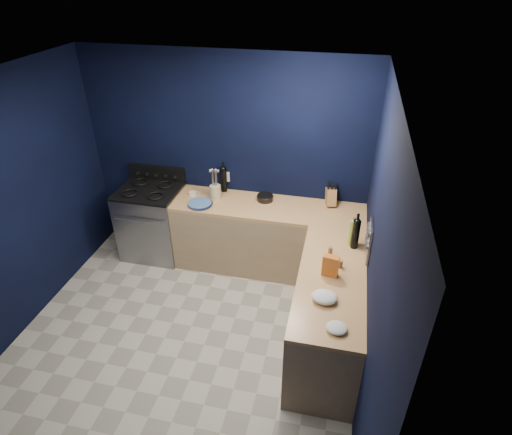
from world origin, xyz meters
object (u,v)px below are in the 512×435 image
(gas_range, at_px, (153,223))
(utensil_crock, at_px, (215,192))
(knife_block, at_px, (331,197))
(crouton_bag, at_px, (330,266))
(plate_stack, at_px, (200,204))

(gas_range, relative_size, utensil_crock, 5.50)
(utensil_crock, height_order, knife_block, knife_block)
(gas_range, xyz_separation_m, knife_block, (2.25, 0.23, 0.54))
(knife_block, height_order, crouton_bag, knife_block)
(utensil_crock, bearing_deg, crouton_bag, -38.68)
(gas_range, xyz_separation_m, crouton_bag, (2.34, -1.11, 0.55))
(gas_range, relative_size, crouton_bag, 4.25)
(utensil_crock, distance_m, crouton_bag, 1.90)
(plate_stack, bearing_deg, utensil_crock, 59.76)
(knife_block, bearing_deg, crouton_bag, -97.97)
(plate_stack, bearing_deg, gas_range, 169.24)
(plate_stack, height_order, knife_block, knife_block)
(plate_stack, distance_m, knife_block, 1.56)
(plate_stack, height_order, crouton_bag, crouton_bag)
(crouton_bag, bearing_deg, plate_stack, 158.85)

